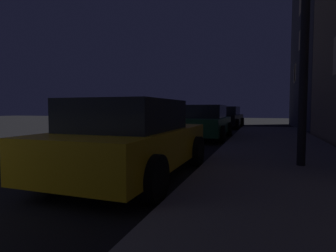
# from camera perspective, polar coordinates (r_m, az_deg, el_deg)

# --- Properties ---
(car_yellow_cab) EXTENTS (2.06, 4.02, 1.43)m
(car_yellow_cab) POSITION_cam_1_polar(r_m,az_deg,el_deg) (5.07, -7.60, -2.69)
(car_yellow_cab) COLOR gold
(car_yellow_cab) RESTS_ON ground
(car_green) EXTENTS (2.00, 4.47, 1.43)m
(car_green) POSITION_cam_1_polar(r_m,az_deg,el_deg) (11.68, 7.79, 0.84)
(car_green) COLOR #19592D
(car_green) RESTS_ON ground
(car_black) EXTENTS (2.24, 4.18, 1.43)m
(car_black) POSITION_cam_1_polar(r_m,az_deg,el_deg) (18.59, 11.98, 1.78)
(car_black) COLOR black
(car_black) RESTS_ON ground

